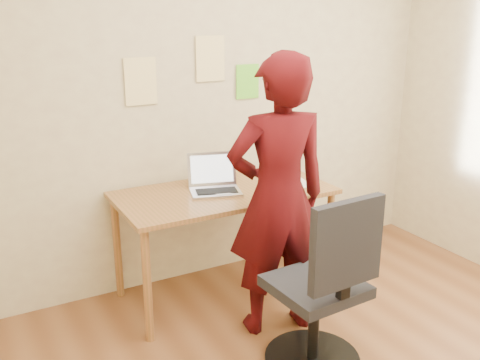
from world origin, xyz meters
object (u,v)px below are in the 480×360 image
desk (224,203)px  person (278,198)px  phone (277,192)px  laptop (214,183)px  office_chair (323,297)px

desk → person: person is taller
phone → desk: bearing=130.3°
laptop → phone: (0.33, -0.25, -0.05)m
desk → phone: phone is taller
laptop → phone: bearing=-20.4°
desk → office_chair: 1.02m
laptop → office_chair: 1.09m
laptop → office_chair: bearing=-66.3°
laptop → person: 0.57m
desk → office_chair: size_ratio=1.38×
office_chair → desk: bearing=91.1°
phone → office_chair: 0.86m
person → desk: bearing=-69.9°
phone → office_chair: (-0.20, -0.78, -0.31)m
desk → phone: size_ratio=9.59×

